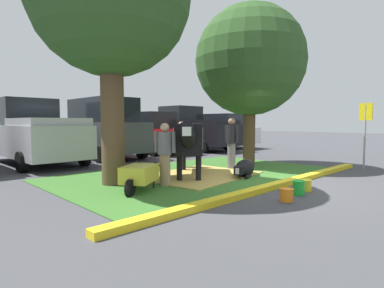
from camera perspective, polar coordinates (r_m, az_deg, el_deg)
ground_plane at (r=8.07m, az=14.55°, el=-7.02°), size 80.00×80.00×0.00m
grass_island at (r=9.18m, az=1.08°, el=-5.49°), size 8.08×4.93×0.02m
curb_yellow at (r=7.59m, az=15.38°, el=-7.28°), size 9.28×0.24×0.12m
hay_bedding at (r=8.82m, az=1.36°, el=-5.78°), size 3.48×2.79×0.04m
shade_tree_right at (r=11.24m, az=10.65°, el=14.81°), size 3.79×3.79×5.56m
cow_holstein at (r=8.62m, az=-0.35°, el=1.02°), size 2.52×2.44×1.53m
calf_lying at (r=8.83m, az=9.65°, el=-4.42°), size 1.33×0.84×0.48m
person_handler at (r=10.03m, az=7.29°, el=0.40°), size 0.34×0.53×1.67m
person_visitor_near at (r=10.22m, az=-1.98°, el=0.11°), size 0.43×0.37×1.55m
person_visitor_far at (r=7.37m, az=-5.02°, el=-1.63°), size 0.34×0.47×1.51m
wheelbarrow at (r=6.92m, az=-9.74°, el=-5.54°), size 1.49×1.20×0.63m
parking_sign at (r=11.64m, az=29.32°, el=3.46°), size 0.15×0.44×2.15m
bucket_orange at (r=6.34m, az=17.01°, el=-8.86°), size 0.27×0.27×0.25m
bucket_green at (r=6.95m, az=19.03°, el=-7.55°), size 0.27×0.27×0.31m
bucket_yellow at (r=7.39m, az=20.07°, el=-7.08°), size 0.31×0.31×0.26m
pickup_truck_maroon at (r=12.76m, az=-26.98°, el=1.75°), size 2.26×5.42×2.42m
suv_dark_grey at (r=13.79m, az=-16.10°, el=2.82°), size 2.15×4.62×2.52m
sedan_red at (r=15.50m, az=-7.69°, el=2.01°), size 2.05×4.42×2.02m
pickup_truck_black at (r=17.16m, az=-0.17°, el=2.67°), size 2.26×5.42×2.42m
hatchback_white at (r=18.82m, az=5.47°, el=2.38°), size 2.05×4.42×2.02m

